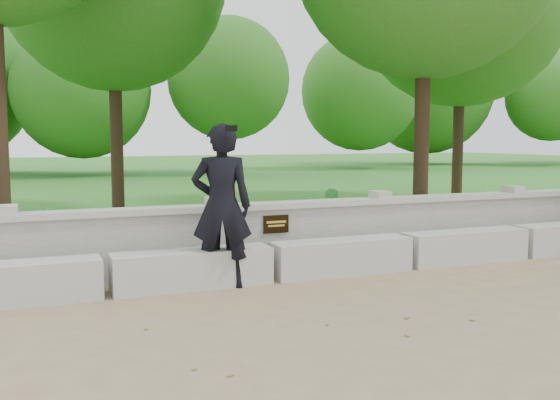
{
  "coord_description": "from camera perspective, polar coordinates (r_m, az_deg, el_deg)",
  "views": [
    {
      "loc": [
        -2.82,
        -5.22,
        1.79
      ],
      "look_at": [
        0.15,
        1.95,
        1.0
      ],
      "focal_mm": 40.0,
      "sensor_mm": 36.0,
      "label": 1
    }
  ],
  "objects": [
    {
      "name": "ground",
      "position": [
        6.2,
        5.76,
        -10.99
      ],
      "size": [
        80.0,
        80.0,
        0.0
      ],
      "primitive_type": "plane",
      "color": "#95825B",
      "rests_on": "ground"
    },
    {
      "name": "lawn",
      "position": [
        19.5,
        -14.07,
        0.73
      ],
      "size": [
        40.0,
        22.0,
        0.25
      ],
      "primitive_type": "cube",
      "color": "#206A19",
      "rests_on": "ground"
    },
    {
      "name": "concrete_bench",
      "position": [
        7.82,
        -0.85,
        -5.73
      ],
      "size": [
        11.9,
        0.45,
        0.45
      ],
      "color": "beige",
      "rests_on": "ground"
    },
    {
      "name": "parapet_wall",
      "position": [
        8.42,
        -2.61,
        -3.25
      ],
      "size": [
        12.5,
        0.35,
        0.9
      ],
      "color": "#BBB8B0",
      "rests_on": "ground"
    },
    {
      "name": "man_main",
      "position": [
        7.39,
        -5.36,
        -0.55
      ],
      "size": [
        0.82,
        0.75,
        1.95
      ],
      "color": "black",
      "rests_on": "ground"
    },
    {
      "name": "shrub_a",
      "position": [
        8.62,
        -20.0,
        -2.66
      ],
      "size": [
        0.37,
        0.41,
        0.64
      ],
      "primitive_type": "imported",
      "rotation": [
        0.0,
        0.0,
        1.03
      ],
      "color": "#2D862F",
      "rests_on": "lawn"
    },
    {
      "name": "shrub_b",
      "position": [
        11.46,
        4.86,
        -0.45
      ],
      "size": [
        0.4,
        0.42,
        0.59
      ],
      "primitive_type": "imported",
      "rotation": [
        0.0,
        0.0,
        2.17
      ],
      "color": "#2D862F",
      "rests_on": "lawn"
    },
    {
      "name": "shrub_c",
      "position": [
        10.64,
        7.35,
        -1.18
      ],
      "size": [
        0.55,
        0.51,
        0.51
      ],
      "primitive_type": "imported",
      "rotation": [
        0.0,
        0.0,
        3.41
      ],
      "color": "#2D862F",
      "rests_on": "lawn"
    }
  ]
}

